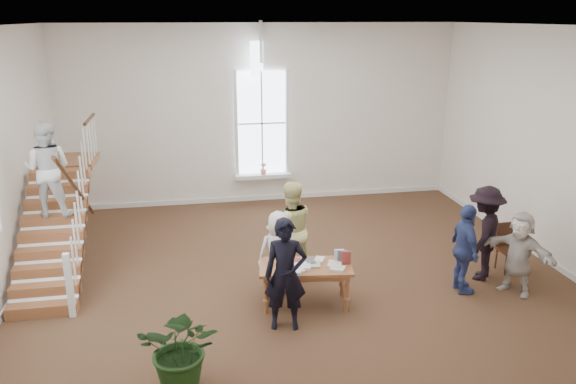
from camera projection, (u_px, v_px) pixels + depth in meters
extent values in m
plane|color=#4A311D|center=(295.00, 272.00, 10.66)|extent=(10.00, 10.00, 0.00)
plane|color=silver|center=(261.00, 115.00, 14.20)|extent=(10.00, 0.00, 10.00)
plane|color=silver|center=(380.00, 261.00, 5.76)|extent=(10.00, 0.00, 10.00)
plane|color=silver|center=(549.00, 146.00, 10.84)|extent=(0.00, 9.00, 9.00)
plane|color=white|center=(296.00, 26.00, 9.30)|extent=(10.00, 10.00, 0.00)
cube|color=white|center=(263.00, 176.00, 14.50)|extent=(1.45, 0.28, 0.10)
plane|color=white|center=(262.00, 123.00, 14.21)|extent=(2.60, 0.00, 2.60)
plane|color=white|center=(261.00, 59.00, 13.72)|extent=(0.60, 0.60, 0.85)
cube|color=white|center=(263.00, 198.00, 14.83)|extent=(10.00, 0.04, 0.12)
imported|color=pink|center=(263.00, 169.00, 14.41)|extent=(0.17, 0.17, 0.30)
cube|color=brown|center=(43.00, 309.00, 9.13)|extent=(1.10, 0.30, 0.20)
cube|color=brown|center=(45.00, 289.00, 9.35)|extent=(1.10, 0.30, 0.20)
cube|color=brown|center=(48.00, 271.00, 9.57)|extent=(1.10, 0.30, 0.20)
cube|color=brown|center=(50.00, 253.00, 9.79)|extent=(1.10, 0.30, 0.20)
cube|color=brown|center=(52.00, 236.00, 10.01)|extent=(1.10, 0.30, 0.20)
cube|color=brown|center=(55.00, 220.00, 10.23)|extent=(1.10, 0.30, 0.20)
cube|color=brown|center=(57.00, 204.00, 10.46)|extent=(1.10, 0.30, 0.20)
cube|color=brown|center=(59.00, 189.00, 10.68)|extent=(1.10, 0.30, 0.20)
cube|color=brown|center=(60.00, 175.00, 10.90)|extent=(1.10, 0.30, 0.20)
cube|color=brown|center=(69.00, 162.00, 11.73)|extent=(1.10, 1.20, 0.12)
cube|color=white|center=(69.00, 285.00, 8.94)|extent=(0.10, 0.10, 1.10)
cylinder|color=#3C2610|center=(76.00, 189.00, 9.84)|extent=(0.07, 2.74, 1.86)
imported|color=silver|center=(48.00, 169.00, 9.94)|extent=(0.94, 0.79, 1.72)
cube|color=brown|center=(305.00, 267.00, 9.28)|extent=(1.61, 0.96, 0.05)
cube|color=brown|center=(305.00, 271.00, 9.30)|extent=(1.48, 0.83, 0.10)
cylinder|color=brown|center=(266.00, 295.00, 9.09)|extent=(0.07, 0.07, 0.66)
cylinder|color=brown|center=(347.00, 294.00, 9.15)|extent=(0.07, 0.07, 0.66)
cylinder|color=brown|center=(266.00, 280.00, 9.63)|extent=(0.07, 0.07, 0.66)
cylinder|color=brown|center=(342.00, 278.00, 9.68)|extent=(0.07, 0.07, 0.66)
cube|color=silver|center=(300.00, 269.00, 9.08)|extent=(0.19, 0.26, 0.04)
cube|color=beige|center=(335.00, 265.00, 9.24)|extent=(0.31, 0.33, 0.05)
cube|color=tan|center=(296.00, 260.00, 9.42)|extent=(0.21, 0.21, 0.04)
cube|color=silver|center=(301.00, 265.00, 9.26)|extent=(0.16, 0.20, 0.03)
cube|color=#4C5972|center=(288.00, 270.00, 9.03)|extent=(0.27, 0.30, 0.06)
cube|color=maroon|center=(289.00, 258.00, 9.50)|extent=(0.18, 0.27, 0.03)
cube|color=white|center=(319.00, 260.00, 9.45)|extent=(0.24, 0.28, 0.03)
cube|color=#BFB299|center=(294.00, 267.00, 9.19)|extent=(0.27, 0.31, 0.02)
cube|color=silver|center=(296.00, 269.00, 9.09)|extent=(0.16, 0.23, 0.03)
cube|color=beige|center=(298.00, 261.00, 9.39)|extent=(0.16, 0.29, 0.03)
cube|color=tan|center=(282.00, 263.00, 9.30)|extent=(0.21, 0.21, 0.04)
cube|color=silver|center=(302.00, 267.00, 9.16)|extent=(0.27, 0.30, 0.06)
cube|color=#4C5972|center=(310.00, 262.00, 9.34)|extent=(0.18, 0.22, 0.05)
cube|color=maroon|center=(293.00, 261.00, 9.38)|extent=(0.29, 0.27, 0.04)
cube|color=white|center=(297.00, 270.00, 9.03)|extent=(0.28, 0.34, 0.06)
cube|color=#BFB299|center=(314.00, 264.00, 9.27)|extent=(0.23, 0.29, 0.04)
cube|color=silver|center=(305.00, 267.00, 9.16)|extent=(0.24, 0.28, 0.05)
cube|color=beige|center=(338.00, 269.00, 9.11)|extent=(0.30, 0.30, 0.04)
imported|color=black|center=(286.00, 275.00, 8.53)|extent=(0.71, 0.53, 1.79)
imported|color=silver|center=(279.00, 252.00, 9.77)|extent=(0.73, 0.49, 1.46)
imported|color=#EEE894|center=(290.00, 230.00, 10.23)|extent=(0.96, 0.79, 1.84)
imported|color=#35437F|center=(465.00, 249.00, 9.68)|extent=(0.47, 0.98, 1.62)
imported|color=black|center=(484.00, 233.00, 10.18)|extent=(1.25, 1.28, 1.76)
imported|color=beige|center=(519.00, 253.00, 9.67)|extent=(1.13, 1.40, 1.50)
imported|color=black|center=(182.00, 348.00, 7.22)|extent=(1.21, 1.11, 1.14)
cube|color=#3C2610|center=(510.00, 250.00, 10.58)|extent=(0.41, 0.41, 0.05)
cube|color=#3C2610|center=(506.00, 234.00, 10.67)|extent=(0.40, 0.05, 0.48)
cylinder|color=#3C2610|center=(506.00, 265.00, 10.46)|extent=(0.04, 0.04, 0.42)
cylinder|color=#3C2610|center=(521.00, 264.00, 10.53)|extent=(0.04, 0.04, 0.42)
cylinder|color=#3C2610|center=(496.00, 258.00, 10.77)|extent=(0.04, 0.04, 0.42)
cylinder|color=#3C2610|center=(511.00, 257.00, 10.83)|extent=(0.04, 0.04, 0.42)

